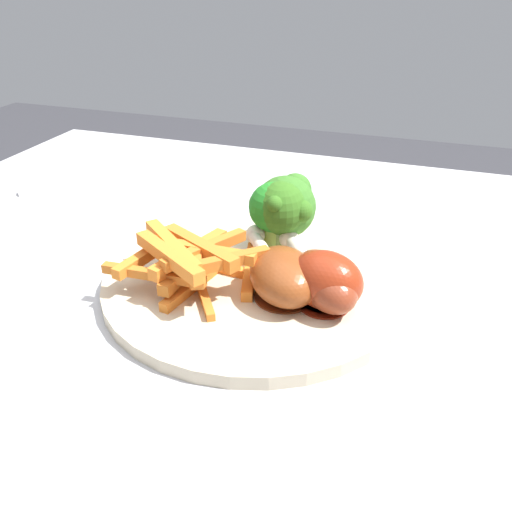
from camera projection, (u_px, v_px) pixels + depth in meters
dining_table at (269, 373)px, 0.58m from camera, size 0.97×0.74×0.73m
dinner_plate at (256, 281)px, 0.51m from camera, size 0.28×0.28×0.01m
broccoli_floret_front at (284, 205)px, 0.54m from camera, size 0.06×0.06×0.07m
broccoli_floret_middle at (282, 209)px, 0.52m from camera, size 0.06×0.05×0.07m
broccoli_floret_back at (274, 208)px, 0.52m from camera, size 0.05×0.05×0.07m
carrot_fries_pile at (195, 260)px, 0.48m from camera, size 0.14×0.13×0.04m
chicken_drumstick_near at (321, 279)px, 0.45m from camera, size 0.11×0.06×0.05m
chicken_drumstick_far at (322, 278)px, 0.46m from camera, size 0.10×0.13×0.04m
chicken_drumstick_extra at (282, 274)px, 0.46m from camera, size 0.10×0.13×0.04m
fork at (93, 181)px, 0.74m from camera, size 0.14×0.15×0.00m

